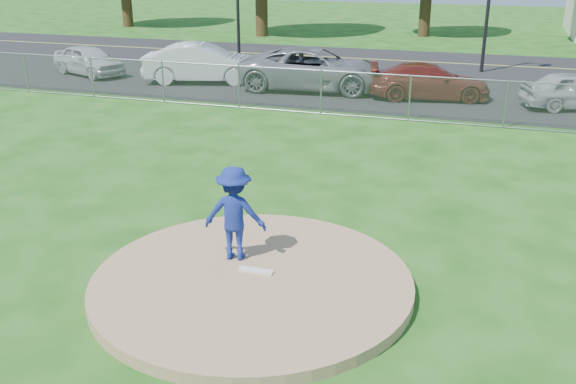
{
  "coord_description": "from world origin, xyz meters",
  "views": [
    {
      "loc": [
        3.47,
        -8.91,
        5.38
      ],
      "look_at": [
        0.0,
        2.0,
        1.0
      ],
      "focal_mm": 40.0,
      "sensor_mm": 36.0,
      "label": 1
    }
  ],
  "objects_px": {
    "pitcher": "(235,213)",
    "parked_car_white": "(203,63)",
    "traffic_cone": "(271,78)",
    "parked_car_darkred": "(429,81)",
    "parked_car_gray": "(315,69)",
    "parked_car_silver": "(89,60)"
  },
  "relations": [
    {
      "from": "pitcher",
      "to": "parked_car_darkred",
      "type": "xyz_separation_m",
      "value": [
        1.8,
        14.95,
        -0.39
      ]
    },
    {
      "from": "parked_car_white",
      "to": "parked_car_darkred",
      "type": "relative_size",
      "value": 1.1
    },
    {
      "from": "parked_car_silver",
      "to": "parked_car_white",
      "type": "distance_m",
      "value": 5.59
    },
    {
      "from": "parked_car_white",
      "to": "parked_car_gray",
      "type": "height_order",
      "value": "parked_car_gray"
    },
    {
      "from": "traffic_cone",
      "to": "parked_car_white",
      "type": "distance_m",
      "value": 3.11
    },
    {
      "from": "pitcher",
      "to": "parked_car_white",
      "type": "distance_m",
      "value": 17.03
    },
    {
      "from": "pitcher",
      "to": "traffic_cone",
      "type": "distance_m",
      "value": 15.8
    },
    {
      "from": "pitcher",
      "to": "parked_car_gray",
      "type": "height_order",
      "value": "pitcher"
    },
    {
      "from": "pitcher",
      "to": "parked_car_silver",
      "type": "height_order",
      "value": "pitcher"
    },
    {
      "from": "traffic_cone",
      "to": "parked_car_darkred",
      "type": "xyz_separation_m",
      "value": [
        6.35,
        -0.17,
        0.28
      ]
    },
    {
      "from": "traffic_cone",
      "to": "parked_car_silver",
      "type": "xyz_separation_m",
      "value": [
        -8.67,
        0.12,
        0.28
      ]
    },
    {
      "from": "traffic_cone",
      "to": "parked_car_white",
      "type": "bearing_deg",
      "value": 177.94
    },
    {
      "from": "parked_car_white",
      "to": "parked_car_darkred",
      "type": "height_order",
      "value": "parked_car_white"
    },
    {
      "from": "parked_car_silver",
      "to": "parked_car_gray",
      "type": "distance_m",
      "value": 10.47
    },
    {
      "from": "parked_car_white",
      "to": "traffic_cone",
      "type": "bearing_deg",
      "value": -107.96
    },
    {
      "from": "pitcher",
      "to": "parked_car_white",
      "type": "height_order",
      "value": "pitcher"
    },
    {
      "from": "traffic_cone",
      "to": "parked_car_gray",
      "type": "distance_m",
      "value": 1.85
    },
    {
      "from": "parked_car_silver",
      "to": "traffic_cone",
      "type": "bearing_deg",
      "value": -68.38
    },
    {
      "from": "parked_car_gray",
      "to": "parked_car_white",
      "type": "bearing_deg",
      "value": 85.21
    },
    {
      "from": "parked_car_darkred",
      "to": "parked_car_gray",
      "type": "bearing_deg",
      "value": 74.92
    },
    {
      "from": "pitcher",
      "to": "parked_car_gray",
      "type": "relative_size",
      "value": 0.29
    },
    {
      "from": "pitcher",
      "to": "parked_car_white",
      "type": "xyz_separation_m",
      "value": [
        -7.63,
        15.23,
        -0.23
      ]
    }
  ]
}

